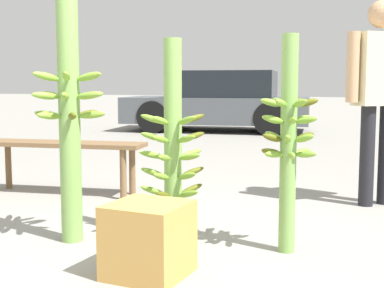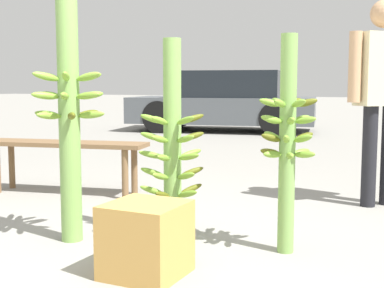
# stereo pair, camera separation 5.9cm
# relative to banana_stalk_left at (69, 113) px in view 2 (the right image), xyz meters

# --- Properties ---
(ground_plane) EXTENTS (80.00, 80.00, 0.00)m
(ground_plane) POSITION_rel_banana_stalk_left_xyz_m (0.63, -0.13, -0.85)
(ground_plane) COLOR gray
(banana_stalk_left) EXTENTS (0.49, 0.49, 1.66)m
(banana_stalk_left) POSITION_rel_banana_stalk_left_xyz_m (0.00, 0.00, 0.00)
(banana_stalk_left) COLOR #7AA851
(banana_stalk_left) RESTS_ON ground_plane
(banana_stalk_center) EXTENTS (0.46, 0.44, 1.34)m
(banana_stalk_center) POSITION_rel_banana_stalk_left_xyz_m (0.59, 0.33, -0.21)
(banana_stalk_center) COLOR #7AA851
(banana_stalk_center) RESTS_ON ground_plane
(banana_stalk_right) EXTENTS (0.36, 0.36, 1.34)m
(banana_stalk_right) POSITION_rel_banana_stalk_left_xyz_m (1.35, 0.38, -0.15)
(banana_stalk_right) COLOR #7AA851
(banana_stalk_right) RESTS_ON ground_plane
(vendor_person) EXTENTS (0.53, 0.55, 1.74)m
(vendor_person) POSITION_rel_banana_stalk_left_xyz_m (1.71, 1.98, 0.18)
(vendor_person) COLOR black
(vendor_person) RESTS_ON ground_plane
(market_bench) EXTENTS (1.62, 0.67, 0.50)m
(market_bench) POSITION_rel_banana_stalk_left_xyz_m (-1.04, 1.21, -0.43)
(market_bench) COLOR brown
(market_bench) RESTS_ON ground_plane
(parked_car) EXTENTS (4.29, 2.63, 1.32)m
(parked_car) POSITION_rel_banana_stalk_left_xyz_m (-2.26, 8.20, -0.21)
(parked_car) COLOR #4C5156
(parked_car) RESTS_ON ground_plane
(produce_crate) EXTENTS (0.40, 0.40, 0.40)m
(produce_crate) POSITION_rel_banana_stalk_left_xyz_m (0.78, -0.35, -0.65)
(produce_crate) COLOR #C69347
(produce_crate) RESTS_ON ground_plane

